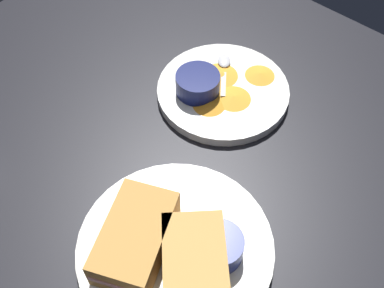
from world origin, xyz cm
name	(u,v)px	position (x,y,z in cm)	size (l,w,h in cm)	color
ground_plane	(150,207)	(0.00, 0.00, -1.50)	(110.00, 110.00, 3.00)	black
plate_sandwich_main	(175,248)	(-2.86, -7.76, 0.80)	(25.71, 25.71, 1.60)	white
sandwich_half_near	(136,238)	(-6.17, -4.17, 4.00)	(14.98, 12.33, 4.80)	#C68C42
sandwich_half_far	(195,269)	(-4.32, -12.43, 4.00)	(14.59, 14.55, 4.80)	tan
ramekin_dark_sauce	(220,245)	(0.34, -12.58, 3.48)	(6.31, 6.31, 3.48)	navy
spoon_by_dark_ramekin	(179,255)	(-3.62, -9.19, 1.96)	(8.46, 7.54, 0.80)	silver
plate_chips_companion	(223,91)	(23.01, 5.39, 0.80)	(21.92, 21.92, 1.60)	white
ramekin_light_gravy	(198,83)	(19.72, 8.13, 3.43)	(7.20, 7.20, 3.39)	#0C144C
spoon_by_gravy_ramekin	(224,66)	(26.75, 8.28, 1.96)	(8.71, 7.21, 0.80)	silver
plantain_chip_scatter	(226,87)	(23.27, 5.02, 1.90)	(17.91, 12.53, 0.60)	gold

